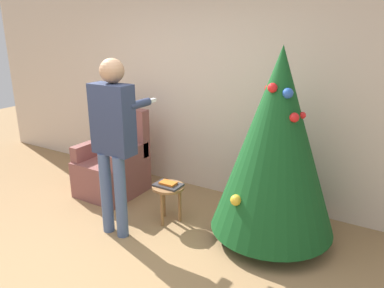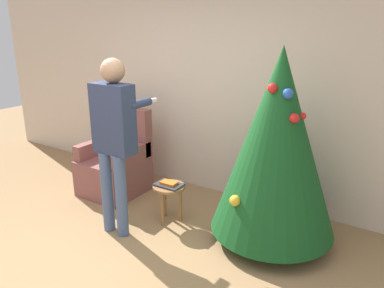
{
  "view_description": "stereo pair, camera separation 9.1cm",
  "coord_description": "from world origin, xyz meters",
  "px_view_note": "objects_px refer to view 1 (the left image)",
  "views": [
    {
      "loc": [
        2.24,
        -1.87,
        2.13
      ],
      "look_at": [
        0.45,
        1.09,
        1.01
      ],
      "focal_mm": 35.0,
      "sensor_mm": 36.0,
      "label": 1
    },
    {
      "loc": [
        2.32,
        -1.82,
        2.13
      ],
      "look_at": [
        0.45,
        1.09,
        1.01
      ],
      "focal_mm": 35.0,
      "sensor_mm": 36.0,
      "label": 2
    }
  ],
  "objects_px": {
    "armchair": "(114,166)",
    "side_stool": "(168,192)",
    "person_standing": "(113,132)",
    "christmas_tree": "(277,142)"
  },
  "relations": [
    {
      "from": "armchair",
      "to": "person_standing",
      "type": "distance_m",
      "value": 1.26
    },
    {
      "from": "christmas_tree",
      "to": "person_standing",
      "type": "xyz_separation_m",
      "value": [
        -1.43,
        -0.7,
        0.06
      ]
    },
    {
      "from": "armchair",
      "to": "side_stool",
      "type": "xyz_separation_m",
      "value": [
        1.06,
        -0.28,
        -0.01
      ]
    },
    {
      "from": "person_standing",
      "to": "side_stool",
      "type": "relative_size",
      "value": 4.21
    },
    {
      "from": "person_standing",
      "to": "christmas_tree",
      "type": "bearing_deg",
      "value": 26.01
    },
    {
      "from": "armchair",
      "to": "person_standing",
      "type": "height_order",
      "value": "person_standing"
    },
    {
      "from": "armchair",
      "to": "christmas_tree",
      "type": "bearing_deg",
      "value": -0.74
    },
    {
      "from": "christmas_tree",
      "to": "person_standing",
      "type": "distance_m",
      "value": 1.6
    },
    {
      "from": "armchair",
      "to": "person_standing",
      "type": "relative_size",
      "value": 0.6
    },
    {
      "from": "person_standing",
      "to": "side_stool",
      "type": "height_order",
      "value": "person_standing"
    }
  ]
}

